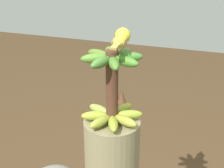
{
  "coord_description": "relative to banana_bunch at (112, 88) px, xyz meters",
  "views": [
    {
      "loc": [
        1.18,
        0.39,
        1.66
      ],
      "look_at": [
        0.0,
        0.0,
        1.1
      ],
      "focal_mm": 54.15,
      "sensor_mm": 36.0,
      "label": 1
    }
  ],
  "objects": [
    {
      "name": "perched_bird",
      "position": [
        -0.03,
        0.03,
        0.2
      ],
      "size": [
        0.2,
        0.06,
        0.08
      ],
      "color": "#C68933",
      "rests_on": "banana_bunch"
    },
    {
      "name": "banana_bunch",
      "position": [
        0.0,
        0.0,
        0.0
      ],
      "size": [
        0.26,
        0.26,
        0.32
      ],
      "color": "#4C2D1E",
      "rests_on": "banana_tree"
    }
  ]
}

